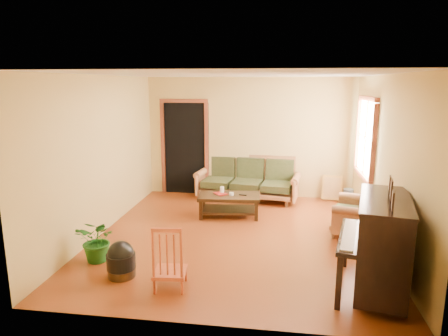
# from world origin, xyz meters

# --- Properties ---
(floor) EXTENTS (5.00, 5.00, 0.00)m
(floor) POSITION_xyz_m (0.00, 0.00, 0.00)
(floor) COLOR #5B220B
(floor) RESTS_ON ground
(doorway) EXTENTS (1.08, 0.16, 2.05)m
(doorway) POSITION_xyz_m (-1.45, 2.48, 1.02)
(doorway) COLOR black
(doorway) RESTS_ON floor
(window) EXTENTS (0.12, 1.36, 1.46)m
(window) POSITION_xyz_m (2.21, 1.30, 1.50)
(window) COLOR white
(window) RESTS_ON right_wall
(sofa) EXTENTS (2.25, 1.19, 0.92)m
(sofa) POSITION_xyz_m (-0.00, 2.14, 0.46)
(sofa) COLOR brown
(sofa) RESTS_ON floor
(coffee_table) EXTENTS (1.19, 0.71, 0.42)m
(coffee_table) POSITION_xyz_m (-0.25, 0.99, 0.21)
(coffee_table) COLOR black
(coffee_table) RESTS_ON floor
(armchair) EXTENTS (1.04, 1.07, 0.88)m
(armchair) POSITION_xyz_m (1.94, 0.36, 0.44)
(armchair) COLOR brown
(armchair) RESTS_ON floor
(piano) EXTENTS (1.04, 1.46, 1.17)m
(piano) POSITION_xyz_m (1.90, -1.54, 0.58)
(piano) COLOR black
(piano) RESTS_ON floor
(footstool) EXTENTS (0.45, 0.45, 0.36)m
(footstool) POSITION_xyz_m (-1.33, -1.60, 0.18)
(footstool) COLOR black
(footstool) RESTS_ON floor
(red_chair) EXTENTS (0.43, 0.46, 0.83)m
(red_chair) POSITION_xyz_m (-0.62, -1.79, 0.42)
(red_chair) COLOR #9C3A1C
(red_chair) RESTS_ON floor
(leaning_frame) EXTENTS (0.43, 0.18, 0.56)m
(leaning_frame) POSITION_xyz_m (1.80, 2.33, 0.28)
(leaning_frame) COLOR gold
(leaning_frame) RESTS_ON floor
(ceramic_crock) EXTENTS (0.26, 0.26, 0.26)m
(ceramic_crock) POSITION_xyz_m (2.15, 2.33, 0.13)
(ceramic_crock) COLOR #34569D
(ceramic_crock) RESTS_ON floor
(potted_plant) EXTENTS (0.63, 0.56, 0.63)m
(potted_plant) POSITION_xyz_m (-1.82, -1.21, 0.32)
(potted_plant) COLOR #1D5D1A
(potted_plant) RESTS_ON floor
(book) EXTENTS (0.29, 0.30, 0.02)m
(book) POSITION_xyz_m (-0.48, 0.95, 0.43)
(book) COLOR maroon
(book) RESTS_ON coffee_table
(candle) EXTENTS (0.10, 0.10, 0.13)m
(candle) POSITION_xyz_m (-0.40, 1.07, 0.48)
(candle) COLOR white
(candle) RESTS_ON coffee_table
(glass_jar) EXTENTS (0.09, 0.09, 0.06)m
(glass_jar) POSITION_xyz_m (-0.20, 0.95, 0.44)
(glass_jar) COLOR white
(glass_jar) RESTS_ON coffee_table
(remote) EXTENTS (0.15, 0.08, 0.01)m
(remote) POSITION_xyz_m (0.01, 1.00, 0.42)
(remote) COLOR black
(remote) RESTS_ON coffee_table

